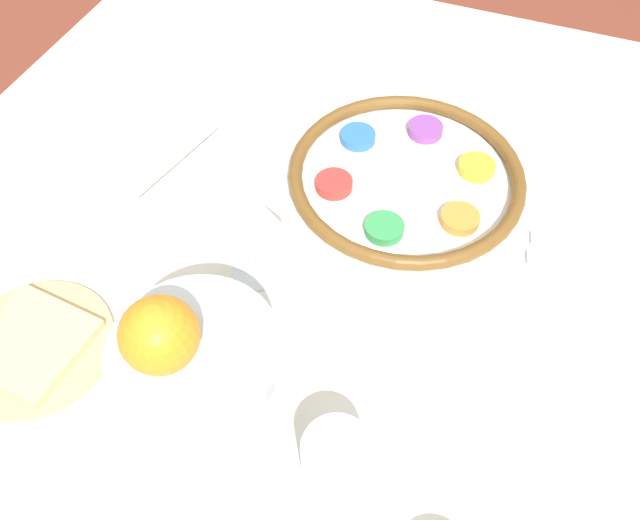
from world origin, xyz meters
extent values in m
plane|color=brown|center=(0.00, 0.00, 0.00)|extent=(8.00, 8.00, 0.00)
cube|color=silver|center=(0.00, 0.00, 0.37)|extent=(1.30, 1.08, 0.74)
cylinder|color=silver|center=(-0.17, 0.13, 0.74)|extent=(0.34, 0.34, 0.01)
torus|color=brown|center=(-0.17, 0.13, 0.76)|extent=(0.34, 0.34, 0.02)
cylinder|color=#33934C|center=(-0.06, 0.13, 0.75)|extent=(0.05, 0.05, 0.01)
cylinder|color=orange|center=(-0.12, 0.22, 0.75)|extent=(0.05, 0.05, 0.01)
cylinder|color=gold|center=(-0.22, 0.22, 0.75)|extent=(0.05, 0.05, 0.01)
cylinder|color=#844299|center=(-0.27, 0.13, 0.75)|extent=(0.05, 0.05, 0.01)
cylinder|color=#2D6BB7|center=(-0.22, 0.04, 0.75)|extent=(0.05, 0.05, 0.01)
cylinder|color=red|center=(-0.12, 0.04, 0.75)|extent=(0.05, 0.05, 0.01)
cylinder|color=silver|center=(0.05, 0.00, 0.74)|extent=(0.07, 0.07, 0.00)
cylinder|color=silver|center=(0.05, 0.00, 0.78)|extent=(0.01, 0.01, 0.08)
cone|color=silver|center=(0.05, 0.00, 0.85)|extent=(0.07, 0.07, 0.06)
cylinder|color=silver|center=(0.23, 0.02, 0.74)|extent=(0.12, 0.12, 0.01)
cylinder|color=silver|center=(0.23, 0.02, 0.79)|extent=(0.03, 0.03, 0.09)
cylinder|color=silver|center=(0.23, 0.02, 0.85)|extent=(0.17, 0.17, 0.03)
sphere|color=orange|center=(0.25, 0.01, 0.90)|extent=(0.07, 0.07, 0.07)
cylinder|color=tan|center=(0.25, -0.20, 0.74)|extent=(0.19, 0.19, 0.01)
cube|color=#D1B784|center=(0.25, -0.20, 0.75)|extent=(0.13, 0.13, 0.01)
cylinder|color=white|center=(-0.09, -0.20, 0.76)|extent=(0.18, 0.09, 0.05)
cylinder|color=silver|center=(0.25, 0.18, 0.77)|extent=(0.07, 0.07, 0.06)
cube|color=silver|center=(-0.14, 0.40, 0.74)|extent=(0.05, 0.17, 0.01)
cube|color=silver|center=(-0.11, 0.40, 0.74)|extent=(0.06, 0.17, 0.01)
camera|label=1|loc=(0.46, 0.24, 1.39)|focal=35.00mm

